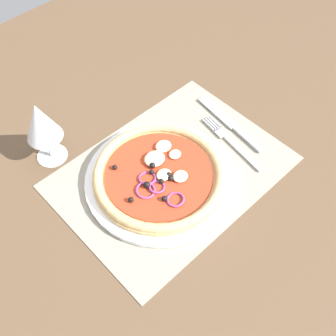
{
  "coord_description": "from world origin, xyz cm",
  "views": [
    {
      "loc": [
        -34.9,
        -35.73,
        68.86
      ],
      "look_at": [
        -1.07,
        0.0,
        2.42
      ],
      "focal_mm": 44.26,
      "sensor_mm": 36.0,
      "label": 1
    }
  ],
  "objects_px": {
    "pizza": "(158,174)",
    "knife": "(229,123)",
    "fork": "(229,140)",
    "plate": "(158,178)",
    "wine_glass": "(41,123)"
  },
  "relations": [
    {
      "from": "fork",
      "to": "knife",
      "type": "relative_size",
      "value": 0.9
    },
    {
      "from": "pizza",
      "to": "knife",
      "type": "relative_size",
      "value": 1.31
    },
    {
      "from": "fork",
      "to": "plate",
      "type": "bearing_deg",
      "value": 88.97
    },
    {
      "from": "pizza",
      "to": "plate",
      "type": "bearing_deg",
      "value": 178.25
    },
    {
      "from": "knife",
      "to": "wine_glass",
      "type": "height_order",
      "value": "wine_glass"
    },
    {
      "from": "pizza",
      "to": "wine_glass",
      "type": "distance_m",
      "value": 0.25
    },
    {
      "from": "pizza",
      "to": "knife",
      "type": "xyz_separation_m",
      "value": [
        0.22,
        0.0,
        -0.02
      ]
    },
    {
      "from": "plate",
      "to": "wine_glass",
      "type": "height_order",
      "value": "wine_glass"
    },
    {
      "from": "plate",
      "to": "knife",
      "type": "height_order",
      "value": "plate"
    },
    {
      "from": "pizza",
      "to": "knife",
      "type": "height_order",
      "value": "pizza"
    },
    {
      "from": "plate",
      "to": "fork",
      "type": "height_order",
      "value": "plate"
    },
    {
      "from": "pizza",
      "to": "knife",
      "type": "distance_m",
      "value": 0.22
    },
    {
      "from": "plate",
      "to": "pizza",
      "type": "height_order",
      "value": "pizza"
    },
    {
      "from": "wine_glass",
      "to": "fork",
      "type": "bearing_deg",
      "value": -37.59
    },
    {
      "from": "plate",
      "to": "fork",
      "type": "distance_m",
      "value": 0.18
    }
  ]
}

